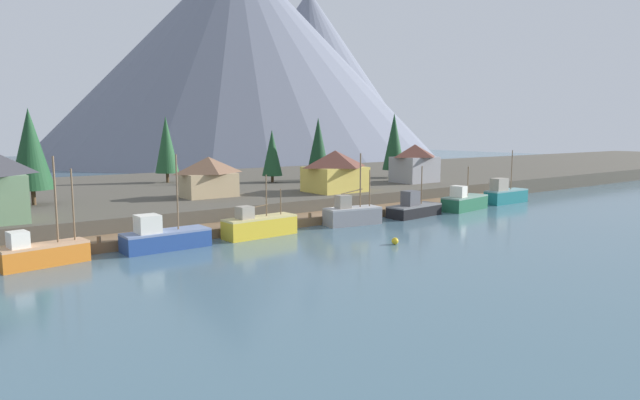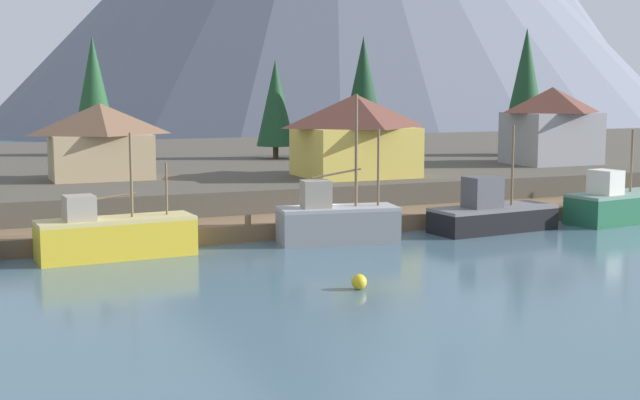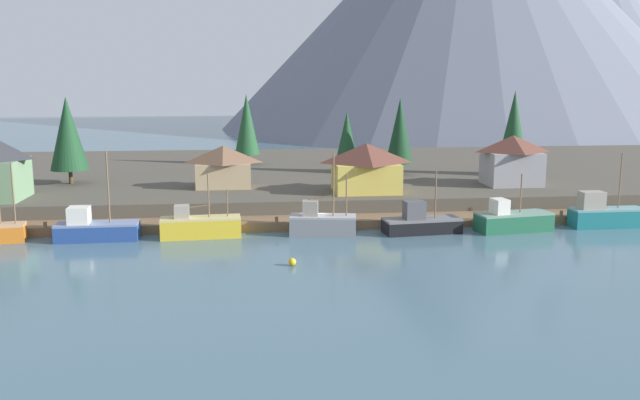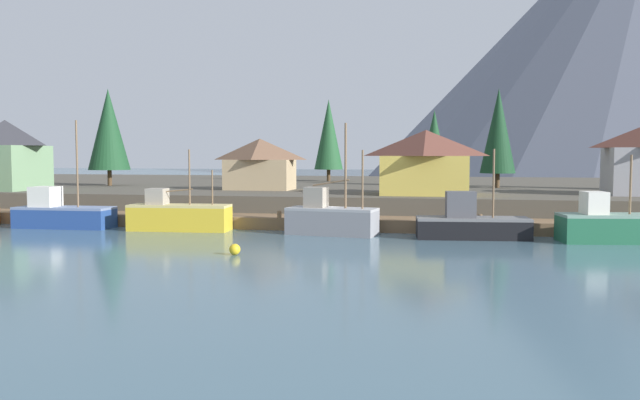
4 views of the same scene
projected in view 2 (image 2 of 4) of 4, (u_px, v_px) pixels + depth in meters
The scene contains 15 objects.
ground_plane at pixel (219, 205), 71.33m from camera, with size 400.00×400.00×1.00m, color #476675.
dock at pixel (301, 225), 54.72m from camera, with size 80.00×4.00×1.60m.
shoreline_bank at pixel (183, 170), 82.09m from camera, with size 400.00×56.00×2.50m, color #4C473D.
fishing_boat_yellow at pixel (114, 236), 46.69m from camera, with size 8.33×3.06×6.61m.
fishing_boat_grey at pixel (336, 221), 51.30m from camera, with size 7.20×3.61×8.60m.
fishing_boat_black at pixel (491, 215), 55.24m from camera, with size 8.45×3.80×6.61m.
fishing_boat_green at pixel (621, 205), 58.89m from camera, with size 8.54×4.18×6.18m.
house_grey at pixel (552, 125), 74.54m from camera, with size 7.16×5.92×6.45m.
house_yellow at pixel (355, 134), 64.10m from camera, with size 8.20×6.83×5.95m.
house_tan at pixel (101, 140), 62.02m from camera, with size 7.19×4.46×5.35m.
conifer_near_left at pixel (526, 84), 83.39m from camera, with size 4.15×4.15×11.99m.
conifer_mid_left at pixel (275, 103), 80.05m from camera, with size 3.47×3.47×8.91m.
conifer_mid_right at pixel (363, 89), 79.30m from camera, with size 3.89×3.89×10.97m.
conifer_back_left at pixel (94, 87), 83.56m from camera, with size 3.94×3.94×11.24m.
channel_buoy at pixel (359, 282), 39.49m from camera, with size 0.70×0.70×0.70m, color gold.
Camera 2 is at (-19.73, -48.37, 9.05)m, focal length 49.58 mm.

